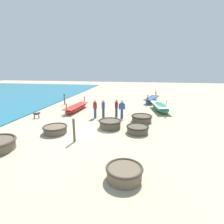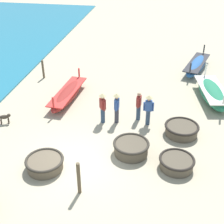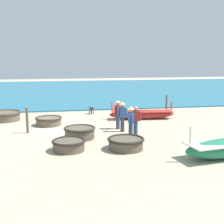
{
  "view_description": "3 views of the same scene",
  "coord_description": "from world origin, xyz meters",
  "views": [
    {
      "loc": [
        4.44,
        -10.75,
        4.31
      ],
      "look_at": [
        2.11,
        2.85,
        0.71
      ],
      "focal_mm": 28.0,
      "sensor_mm": 36.0,
      "label": 1
    },
    {
      "loc": [
        3.32,
        -10.02,
        8.71
      ],
      "look_at": [
        1.1,
        2.91,
        0.91
      ],
      "focal_mm": 50.0,
      "sensor_mm": 36.0,
      "label": 2
    },
    {
      "loc": [
        17.71,
        -0.12,
        4.15
      ],
      "look_at": [
        1.45,
        2.83,
        1.16
      ],
      "focal_mm": 50.0,
      "sensor_mm": 36.0,
      "label": 3
    }
  ],
  "objects": [
    {
      "name": "coracle_front_right",
      "position": [
        2.28,
        1.0,
        0.32
      ],
      "size": [
        1.62,
        1.62,
        0.59
      ],
      "color": "brown",
      "rests_on": "ground"
    },
    {
      "name": "dog",
      "position": [
        -4.36,
        2.37,
        0.37
      ],
      "size": [
        0.65,
        0.38,
        0.55
      ],
      "color": "#3D3328",
      "rests_on": "ground"
    },
    {
      "name": "mooring_post_shoreline",
      "position": [
        0.64,
        -1.7,
        0.71
      ],
      "size": [
        0.14,
        0.14,
        1.42
      ],
      "primitive_type": "cylinder",
      "color": "brown",
      "rests_on": "ground"
    },
    {
      "name": "long_boat_blue_hull",
      "position": [
        5.71,
        11.2,
        0.36
      ],
      "size": [
        2.18,
        4.46,
        1.23
      ],
      "color": "#285693",
      "rests_on": "ground"
    },
    {
      "name": "fisherman_standing_right",
      "position": [
        1.25,
        3.45,
        0.96
      ],
      "size": [
        0.36,
        0.53,
        1.67
      ],
      "color": "#383842",
      "rests_on": "ground"
    },
    {
      "name": "mooring_post_mid_beach",
      "position": [
        -4.42,
        8.08,
        0.62
      ],
      "size": [
        0.14,
        0.14,
        1.24
      ],
      "primitive_type": "cylinder",
      "color": "brown",
      "rests_on": "ground"
    },
    {
      "name": "coracle_front_left",
      "position": [
        4.52,
        2.91,
        0.29
      ],
      "size": [
        1.67,
        1.67,
        0.53
      ],
      "color": "brown",
      "rests_on": "ground"
    },
    {
      "name": "long_boat_ochre_hull",
      "position": [
        6.33,
        6.87,
        0.41
      ],
      "size": [
        1.9,
        4.26,
        1.44
      ],
      "color": "#237551",
      "rests_on": "ground"
    },
    {
      "name": "ground_plane",
      "position": [
        0.0,
        0.0,
        0.0
      ],
      "size": [
        80.0,
        80.0,
        0.0
      ],
      "primitive_type": "plane",
      "color": "tan"
    },
    {
      "name": "fisherman_standing_left",
      "position": [
        2.84,
        3.54,
        0.96
      ],
      "size": [
        0.53,
        0.36,
        1.67
      ],
      "color": "#2D425B",
      "rests_on": "ground"
    },
    {
      "name": "long_boat_white_hull",
      "position": [
        -1.96,
        5.46,
        0.33
      ],
      "size": [
        1.3,
        4.4,
        1.14
      ],
      "color": "maroon",
      "rests_on": "ground"
    },
    {
      "name": "fisherman_crouching",
      "position": [
        2.31,
        3.93,
        0.84
      ],
      "size": [
        0.25,
        0.53,
        1.57
      ],
      "color": "#2D425B",
      "rests_on": "ground"
    },
    {
      "name": "coracle_tilted",
      "position": [
        -1.14,
        -0.6,
        0.27
      ],
      "size": [
        1.61,
        1.61,
        0.5
      ],
      "color": "brown",
      "rests_on": "ground"
    },
    {
      "name": "fisherman_with_hat",
      "position": [
        0.54,
        3.34,
        0.96
      ],
      "size": [
        0.38,
        0.45,
        1.67
      ],
      "color": "#2D425B",
      "rests_on": "ground"
    },
    {
      "name": "coracle_beside_post",
      "position": [
        4.27,
        0.37,
        0.27
      ],
      "size": [
        1.5,
        1.5,
        0.49
      ],
      "color": "brown",
      "rests_on": "ground"
    }
  ]
}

